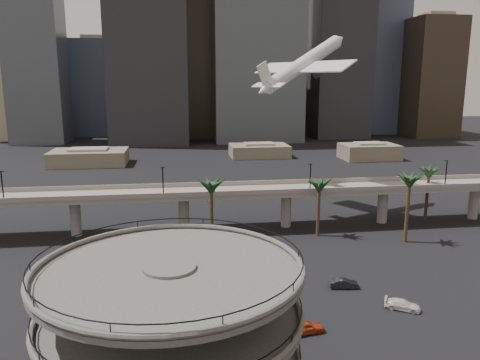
{
  "coord_description": "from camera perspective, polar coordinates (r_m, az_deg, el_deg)",
  "views": [
    {
      "loc": [
        -12.15,
        -40.39,
        31.1
      ],
      "look_at": [
        -2.79,
        28.0,
        16.42
      ],
      "focal_mm": 35.0,
      "sensor_mm": 36.0,
      "label": 1
    }
  ],
  "objects": [
    {
      "name": "parking_ramp",
      "position": [
        42.16,
        -8.31,
        -18.42
      ],
      "size": [
        22.2,
        22.2,
        17.35
      ],
      "color": "#4D4A48",
      "rests_on": "ground"
    },
    {
      "name": "overpass",
      "position": [
        99.05,
        -0.52,
        -1.87
      ],
      "size": [
        130.0,
        9.3,
        14.7
      ],
      "color": "slate",
      "rests_on": "ground"
    },
    {
      "name": "palm_trees",
      "position": [
        96.14,
        12.86,
        -0.18
      ],
      "size": [
        54.4,
        18.4,
        14.0
      ],
      "color": "#4B3420",
      "rests_on": "ground"
    },
    {
      "name": "low_buildings",
      "position": [
        185.84,
        -1.83,
        3.26
      ],
      "size": [
        135.0,
        27.5,
        6.8
      ],
      "color": "#655D4A",
      "rests_on": "ground"
    },
    {
      "name": "skyline",
      "position": [
        259.6,
        -1.82,
        16.18
      ],
      "size": [
        269.0,
        86.0,
        136.58
      ],
      "color": "gray",
      "rests_on": "ground"
    },
    {
      "name": "airborne_jet",
      "position": [
        112.34,
        7.73,
        13.81
      ],
      "size": [
        26.53,
        25.77,
        16.05
      ],
      "rotation": [
        0.0,
        -0.44,
        0.56
      ],
      "color": "silver",
      "rests_on": "ground"
    },
    {
      "name": "car_a",
      "position": [
        62.08,
        8.02,
        -17.34
      ],
      "size": [
        4.93,
        2.7,
        1.59
      ],
      "primitive_type": "imported",
      "rotation": [
        0.0,
        0.0,
        1.75
      ],
      "color": "#B6391A",
      "rests_on": "ground"
    },
    {
      "name": "car_b",
      "position": [
        74.92,
        12.54,
        -12.21
      ],
      "size": [
        4.61,
        2.1,
        1.47
      ],
      "primitive_type": "imported",
      "rotation": [
        0.0,
        0.0,
        1.44
      ],
      "color": "black",
      "rests_on": "ground"
    },
    {
      "name": "car_c",
      "position": [
        70.73,
        19.2,
        -14.16
      ],
      "size": [
        5.13,
        4.1,
        1.39
      ],
      "primitive_type": "imported",
      "rotation": [
        0.0,
        0.0,
        1.04
      ],
      "color": "white",
      "rests_on": "ground"
    }
  ]
}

